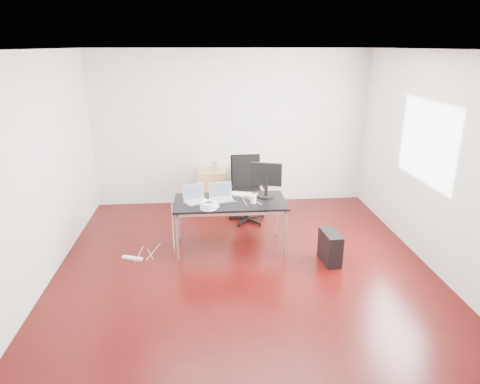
{
  "coord_description": "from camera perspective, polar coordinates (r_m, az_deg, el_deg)",
  "views": [
    {
      "loc": [
        -0.49,
        -5.22,
        2.85
      ],
      "look_at": [
        0.0,
        0.55,
        0.85
      ],
      "focal_mm": 32.0,
      "sensor_mm": 36.0,
      "label": 1
    }
  ],
  "objects": [
    {
      "name": "filing_cabinet_right",
      "position": [
        7.9,
        1.38,
        0.59
      ],
      "size": [
        0.5,
        0.5,
        0.7
      ],
      "primitive_type": "cube",
      "color": "tan",
      "rests_on": "ground"
    },
    {
      "name": "laptop_left",
      "position": [
        6.12,
        -5.95,
        -0.78
      ],
      "size": [
        0.41,
        0.38,
        0.23
      ],
      "rotation": [
        0.0,
        0.0,
        0.48
      ],
      "color": "silver",
      "rests_on": "desk"
    },
    {
      "name": "cup_brown",
      "position": [
        6.16,
        1.86,
        -0.59
      ],
      "size": [
        0.1,
        0.1,
        0.1
      ],
      "primitive_type": "cylinder",
      "rotation": [
        0.0,
        0.0,
        0.35
      ],
      "color": "#542E1C",
      "rests_on": "desk"
    },
    {
      "name": "cup_white",
      "position": [
        6.03,
        1.75,
        -0.94
      ],
      "size": [
        0.09,
        0.09,
        0.12
      ],
      "primitive_type": "cylinder",
      "rotation": [
        0.0,
        0.0,
        -0.14
      ],
      "color": "white",
      "rests_on": "desk"
    },
    {
      "name": "desk",
      "position": [
        6.15,
        -1.32,
        -1.65
      ],
      "size": [
        1.6,
        0.8,
        0.73
      ],
      "color": "black",
      "rests_on": "ground"
    },
    {
      "name": "navy_garment",
      "position": [
        7.71,
        1.23,
        3.19
      ],
      "size": [
        0.34,
        0.29,
        0.09
      ],
      "primitive_type": "cube",
      "rotation": [
        0.0,
        0.0,
        -0.17
      ],
      "color": "black",
      "rests_on": "filing_cabinet_right"
    },
    {
      "name": "speaker",
      "position": [
        7.68,
        -3.4,
        3.46
      ],
      "size": [
        0.1,
        0.09,
        0.18
      ],
      "primitive_type": "cube",
      "rotation": [
        0.0,
        0.0,
        0.16
      ],
      "color": "#9E9E9E",
      "rests_on": "filing_cabinet_left"
    },
    {
      "name": "power_strip",
      "position": [
        6.25,
        -14.16,
        -8.54
      ],
      "size": [
        0.3,
        0.16,
        0.04
      ],
      "primitive_type": "cube",
      "rotation": [
        0.0,
        0.0,
        -0.35
      ],
      "color": "white",
      "rests_on": "ground"
    },
    {
      "name": "room_shell",
      "position": [
        5.44,
        0.87,
        3.65
      ],
      "size": [
        5.0,
        5.0,
        5.0
      ],
      "color": "#310605",
      "rests_on": "ground"
    },
    {
      "name": "keyboard",
      "position": [
        6.37,
        0.36,
        -0.28
      ],
      "size": [
        0.46,
        0.26,
        0.02
      ],
      "primitive_type": "cube",
      "rotation": [
        0.0,
        0.0,
        -0.3
      ],
      "color": "white",
      "rests_on": "desk"
    },
    {
      "name": "office_chair",
      "position": [
        7.2,
        0.9,
        0.88
      ],
      "size": [
        0.5,
        0.52,
        1.08
      ],
      "rotation": [
        0.0,
        0.0,
        0.05
      ],
      "color": "black",
      "rests_on": "ground"
    },
    {
      "name": "filing_cabinet_left",
      "position": [
        7.86,
        -3.8,
        0.45
      ],
      "size": [
        0.5,
        0.5,
        0.7
      ],
      "primitive_type": "cube",
      "color": "tan",
      "rests_on": "ground"
    },
    {
      "name": "wastebasket",
      "position": [
        7.73,
        0.07,
        -1.47
      ],
      "size": [
        0.25,
        0.25,
        0.28
      ],
      "primitive_type": "cylinder",
      "rotation": [
        0.0,
        0.0,
        0.04
      ],
      "color": "black",
      "rests_on": "ground"
    },
    {
      "name": "cable_coil",
      "position": [
        5.81,
        -4.25,
        -1.83
      ],
      "size": [
        0.24,
        0.24,
        0.11
      ],
      "rotation": [
        0.0,
        0.0,
        -0.38
      ],
      "color": "white",
      "rests_on": "desk"
    },
    {
      "name": "pc_tower",
      "position": [
        6.04,
        11.92,
        -7.22
      ],
      "size": [
        0.24,
        0.47,
        0.44
      ],
      "primitive_type": "cube",
      "rotation": [
        0.0,
        0.0,
        0.09
      ],
      "color": "black",
      "rests_on": "ground"
    },
    {
      "name": "power_adapter",
      "position": [
        5.89,
        -3.2,
        -1.91
      ],
      "size": [
        0.09,
        0.09,
        0.03
      ],
      "primitive_type": "cube",
      "rotation": [
        0.0,
        0.0,
        0.27
      ],
      "color": "white",
      "rests_on": "desk"
    },
    {
      "name": "monitor",
      "position": [
        6.23,
        3.53,
        1.88
      ],
      "size": [
        0.44,
        0.26,
        0.51
      ],
      "rotation": [
        0.0,
        0.0,
        -0.31
      ],
      "color": "black",
      "rests_on": "desk"
    },
    {
      "name": "laptop_right",
      "position": [
        6.18,
        -2.54,
        -0.49
      ],
      "size": [
        0.36,
        0.29,
        0.23
      ],
      "rotation": [
        0.0,
        0.0,
        0.12
      ],
      "color": "silver",
      "rests_on": "desk"
    }
  ]
}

